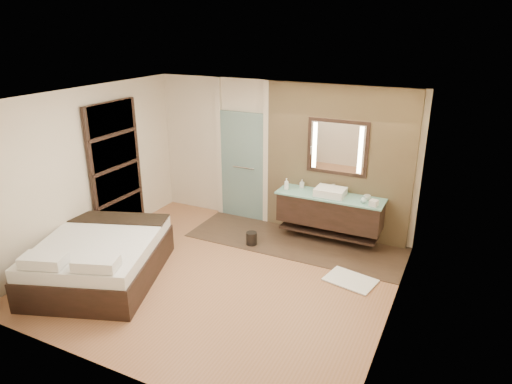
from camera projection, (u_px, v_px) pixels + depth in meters
The scene contains 15 objects.
floor at pixel (220, 277), 6.95m from camera, with size 5.00×5.00×0.00m, color #986340.
tile_strip at pixel (295, 242), 8.05m from camera, with size 3.80×1.30×0.01m, color #3B2920.
stone_wall at pixel (337, 164), 7.89m from camera, with size 2.60×0.08×2.70m, color tan.
vanity at pixel (330, 210), 7.92m from camera, with size 1.85×0.55×0.88m.
mirror_unit at pixel (337, 147), 7.74m from camera, with size 1.06×0.04×0.96m.
frosted_door at pixel (242, 162), 8.72m from camera, with size 1.10×0.12×2.70m.
shoji_partition at pixel (116, 170), 8.03m from camera, with size 0.06×1.20×2.40m.
bed at pixel (100, 258), 6.82m from camera, with size 2.25×2.50×0.79m.
bath_mat at pixel (350, 280), 6.83m from camera, with size 0.72×0.50×0.02m, color white.
waste_bin at pixel (252, 239), 7.92m from camera, with size 0.19×0.19×0.23m, color black.
tissue_box at pixel (374, 203), 7.33m from camera, with size 0.12×0.12×0.10m, color silver.
soap_bottle_a at pixel (286, 184), 8.04m from camera, with size 0.08×0.08×0.21m, color white.
soap_bottle_b at pixel (302, 184), 8.14m from camera, with size 0.07×0.07×0.15m, color #B2B2B2.
soap_bottle_c at pixel (364, 199), 7.45m from camera, with size 0.11×0.11×0.14m, color #A5CFCE.
cup at pixel (367, 197), 7.59m from camera, with size 0.11×0.11×0.09m, color silver.
Camera 1 is at (3.15, -5.21, 3.63)m, focal length 32.00 mm.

